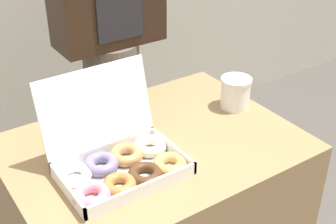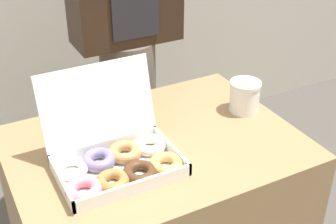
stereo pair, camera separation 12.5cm
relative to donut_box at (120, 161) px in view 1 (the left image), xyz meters
The scene contains 3 objects.
donut_box is the anchor object (origin of this frame).
coffee_cup 0.52m from the donut_box, 11.29° to the left, with size 0.11×0.11×0.11m.
person_customer 0.70m from the donut_box, 64.06° to the left, with size 0.42×0.23×1.64m.
Camera 1 is at (-0.63, -1.01, 1.56)m, focal length 50.00 mm.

